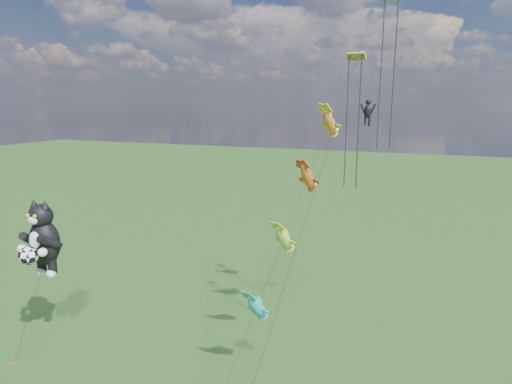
% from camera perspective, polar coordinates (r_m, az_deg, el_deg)
% --- Properties ---
extents(ground, '(300.00, 300.00, 0.00)m').
position_cam_1_polar(ground, '(37.27, -30.53, -19.19)').
color(ground, '#13360D').
extents(cat_kite_rig, '(2.74, 4.26, 11.55)m').
position_cam_1_polar(cat_kite_rig, '(34.32, -26.67, -5.54)').
color(cat_kite_rig, brown).
rests_on(cat_kite_rig, ground).
extents(fish_windsock_rig, '(4.34, 15.43, 19.90)m').
position_cam_1_polar(fish_windsock_rig, '(29.13, 5.36, -2.25)').
color(fish_windsock_rig, brown).
rests_on(fish_windsock_rig, ground).
extents(parafoil_rig, '(5.61, 16.99, 27.88)m').
position_cam_1_polar(parafoil_rig, '(26.94, 14.52, 11.68)').
color(parafoil_rig, brown).
rests_on(parafoil_rig, ground).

